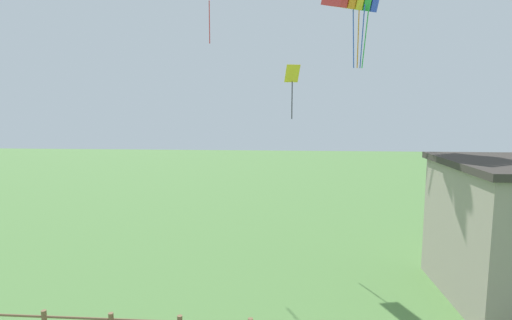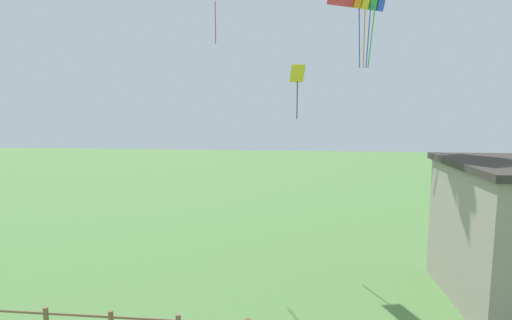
# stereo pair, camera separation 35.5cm
# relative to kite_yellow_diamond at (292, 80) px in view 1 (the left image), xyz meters

# --- Properties ---
(kite_yellow_diamond) EXTENTS (0.82, 0.69, 2.73)m
(kite_yellow_diamond) POSITION_rel_kite_yellow_diamond_xyz_m (0.00, 0.00, 0.00)
(kite_yellow_diamond) COLOR yellow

